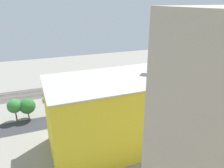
{
  "coord_description": "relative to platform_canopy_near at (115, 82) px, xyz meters",
  "views": [
    {
      "loc": [
        25.3,
        75.19,
        40.03
      ],
      "look_at": [
        -2.59,
        -0.45,
        8.86
      ],
      "focal_mm": 35.01,
      "sensor_mm": 36.0,
      "label": 1
    }
  ],
  "objects": [
    {
      "name": "tower_crane",
      "position": [
        -6.84,
        39.07,
        18.72
      ],
      "size": [
        23.07,
        20.82,
        37.26
      ],
      "color": "gray",
      "rests_on": "ground"
    },
    {
      "name": "street_tree_3",
      "position": [
        6.26,
        15.5,
        1.12
      ],
      "size": [
        6.09,
        6.09,
        7.92
      ],
      "color": "brown",
      "rests_on": "ground"
    },
    {
      "name": "platform_canopy_near",
      "position": [
        0.0,
        0.0,
        0.0
      ],
      "size": [
        62.74,
        5.29,
        3.96
      ],
      "color": "#B73328",
      "rests_on": "ground"
    },
    {
      "name": "street_tree_5",
      "position": [
        38.67,
        14.9,
        1.23
      ],
      "size": [
        5.54,
        5.54,
        7.75
      ],
      "color": "brown",
      "rests_on": "ground"
    },
    {
      "name": "box_truck_0",
      "position": [
        12.32,
        24.5,
        -2.17
      ],
      "size": [
        8.49,
        2.84,
        3.22
      ],
      "color": "black",
      "rests_on": "ground"
    },
    {
      "name": "track_rails",
      "position": [
        9.16,
        -8.3,
        -3.57
      ],
      "size": [
        109.76,
        8.24,
        0.12
      ],
      "color": "#9E9EA8",
      "rests_on": "ground"
    },
    {
      "name": "freight_coach_far",
      "position": [
        18.7,
        -5.79,
        -0.61
      ],
      "size": [
        16.49,
        3.18,
        5.96
      ],
      "color": "black",
      "rests_on": "ground"
    },
    {
      "name": "construction_roof_slab",
      "position": [
        15.84,
        39.48,
        16.71
      ],
      "size": [
        35.34,
        21.01,
        0.4
      ],
      "primitive_type": "cube",
      "rotation": [
        0.0,
        0.0,
        0.02
      ],
      "color": "#B7B2A8",
      "rests_on": "construction_building"
    },
    {
      "name": "parked_car_0",
      "position": [
        -17.04,
        22.69,
        -2.94
      ],
      "size": [
        4.08,
        1.94,
        1.83
      ],
      "color": "black",
      "rests_on": "ground"
    },
    {
      "name": "parked_car_1",
      "position": [
        -11.69,
        22.62,
        -2.97
      ],
      "size": [
        4.72,
        1.96,
        1.74
      ],
      "color": "black",
      "rests_on": "ground"
    },
    {
      "name": "street_tree_4",
      "position": [
        42.77,
        14.79,
        1.9
      ],
      "size": [
        4.94,
        4.94,
        8.15
      ],
      "color": "brown",
      "rests_on": "ground"
    },
    {
      "name": "locomotive",
      "position": [
        -13.64,
        -10.81,
        -1.87
      ],
      "size": [
        16.26,
        3.12,
        5.2
      ],
      "color": "black",
      "rests_on": "ground"
    },
    {
      "name": "street_tree_1",
      "position": [
        -5.46,
        15.47,
        2.04
      ],
      "size": [
        5.31,
        5.31,
        8.45
      ],
      "color": "brown",
      "rests_on": "ground"
    },
    {
      "name": "rail_bed",
      "position": [
        9.16,
        -8.3,
        -3.74
      ],
      "size": [
        109.96,
        14.68,
        0.01
      ],
      "primitive_type": "cube",
      "rotation": [
        0.0,
        0.0,
        0.02
      ],
      "color": "#5B544C",
      "rests_on": "ground"
    },
    {
      "name": "parked_car_3",
      "position": [
        1.14,
        23.12,
        -3.0
      ],
      "size": [
        4.15,
        1.83,
        1.69
      ],
      "color": "black",
      "rests_on": "ground"
    },
    {
      "name": "street_tree_0",
      "position": [
        -11.67,
        14.26,
        1.62
      ],
      "size": [
        5.46,
        5.46,
        8.11
      ],
      "color": "brown",
      "rests_on": "ground"
    },
    {
      "name": "ground_plane",
      "position": [
        9.16,
        14.79,
        -3.75
      ],
      "size": [
        175.63,
        175.63,
        0.0
      ],
      "primitive_type": "plane",
      "color": "gray",
      "rests_on": "ground"
    },
    {
      "name": "parked_car_5",
      "position": [
        14.43,
        23.04,
        -3.03
      ],
      "size": [
        4.26,
        1.85,
        1.6
      ],
      "color": "black",
      "rests_on": "ground"
    },
    {
      "name": "parked_car_6",
      "position": [
        20.76,
        22.51,
        -2.98
      ],
      "size": [
        4.85,
        2.03,
        1.74
      ],
      "color": "black",
      "rests_on": "ground"
    },
    {
      "name": "parked_car_2",
      "position": [
        -4.77,
        23.17,
        -2.94
      ],
      "size": [
        4.2,
        2.11,
        1.82
      ],
      "color": "black",
      "rests_on": "ground"
    },
    {
      "name": "street_asphalt",
      "position": [
        9.16,
        19.54,
        -3.74
      ],
      "size": [
        109.89,
        10.67,
        0.01
      ],
      "primitive_type": "cube",
      "rotation": [
        0.0,
        0.0,
        0.02
      ],
      "color": "#38383D",
      "rests_on": "ground"
    },
    {
      "name": "box_truck_1",
      "position": [
        22.23,
        23.54,
        -2.1
      ],
      "size": [
        8.92,
        2.76,
        3.34
      ],
      "color": "black",
      "rests_on": "ground"
    },
    {
      "name": "construction_building",
      "position": [
        15.84,
        39.48,
        6.38
      ],
      "size": [
        34.73,
        20.4,
        20.26
      ],
      "primitive_type": "cube",
      "rotation": [
        0.0,
        0.0,
        0.02
      ],
      "color": "yellow",
      "rests_on": "ground"
    },
    {
      "name": "passenger_coach",
      "position": [
        -33.61,
        -10.81,
        -0.52
      ],
      "size": [
        18.95,
        3.38,
        6.14
      ],
      "color": "black",
      "rests_on": "ground"
    },
    {
      "name": "street_tree_2",
      "position": [
        22.76,
        14.14,
        1.25
      ],
      "size": [
        5.89,
        5.89,
        7.95
      ],
      "color": "brown",
      "rests_on": "ground"
    },
    {
      "name": "box_truck_2",
      "position": [
        25.24,
        23.82,
        -1.99
      ],
      "size": [
        9.46,
        2.56,
        3.58
      ],
      "color": "black",
      "rests_on": "ground"
    },
    {
      "name": "traffic_light",
      "position": [
        9.52,
        24.0,
        0.26
      ],
      "size": [
        0.5,
        0.36,
        5.96
      ],
      "color": "#333333",
      "rests_on": "ground"
    },
    {
      "name": "parked_car_4",
      "position": [
        8.21,
        22.79,
        -3.05
      ],
      "size": [
        4.53,
        1.91,
        1.55
      ],
      "color": "black",
      "rests_on": "ground"
    }
  ]
}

